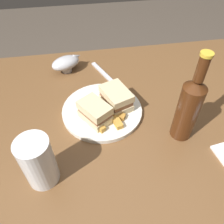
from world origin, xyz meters
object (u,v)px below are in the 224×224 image
Objects in this scene: fork at (104,74)px; pint_glass at (39,164)px; plate at (102,110)px; gravy_boat at (66,63)px; cider_bottle at (189,108)px; sandwich_half_left at (95,112)px; sandwich_half_right at (116,98)px.

pint_glass is at bearing 129.10° from fork.
gravy_boat reaches higher than plate.
fork is (-0.20, 0.34, -0.11)m from cider_bottle.
pint_glass is 0.43m from cider_bottle.
sandwich_half_left reaches higher than plate.
cider_bottle reaches higher than gravy_boat.
cider_bottle is (0.34, -0.39, 0.08)m from gravy_boat.
fork is at bearing 119.64° from cider_bottle.
gravy_boat is (-0.09, 0.30, -0.01)m from sandwich_half_left.
sandwich_half_right is (0.05, 0.01, 0.04)m from plate.
pint_glass reaches higher than plate.
plate is 0.07m from sandwich_half_right.
plate is 0.29m from pint_glass.
plate is 0.29m from gravy_boat.
plate is 0.21m from fork.
sandwich_half_right is at bearing 34.18° from sandwich_half_left.
plate is 1.51× the size of fork.
plate is 0.94× the size of cider_bottle.
sandwich_half_left is 0.24m from pint_glass.
sandwich_half_right reaches higher than plate.
pint_glass is at bearing -136.15° from sandwich_half_right.
pint_glass is 0.52× the size of cider_bottle.
cider_bottle is at bearing -38.23° from sandwich_half_right.
sandwich_half_left is 0.28m from cider_bottle.
plate is 1.97× the size of gravy_boat.
plate is at bearing -66.64° from gravy_boat.
fork is (0.15, -0.05, -0.04)m from gravy_boat.
pint_glass is 1.10× the size of gravy_boat.
sandwich_half_left is at bearing -74.34° from gravy_boat.
sandwich_half_right is 0.30m from gravy_boat.
plate is 2.24× the size of sandwich_half_left.
sandwich_half_left is at bearing -145.82° from sandwich_half_right.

